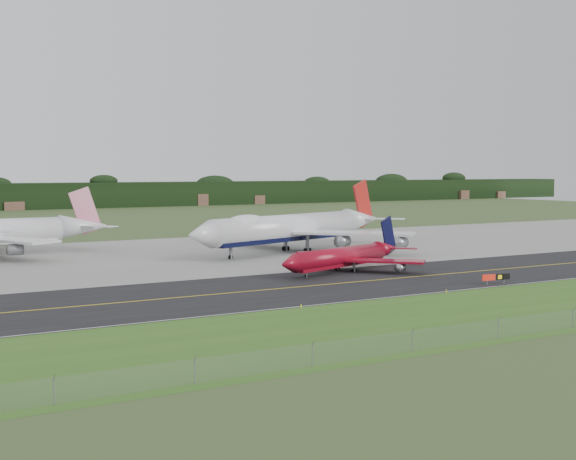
{
  "coord_description": "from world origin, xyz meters",
  "views": [
    {
      "loc": [
        -81.72,
        -110.26,
        18.41
      ],
      "look_at": [
        -2.99,
        22.0,
        6.77
      ],
      "focal_mm": 50.0,
      "sensor_mm": 36.0,
      "label": 1
    }
  ],
  "objects": [
    {
      "name": "ground",
      "position": [
        0.0,
        0.0,
        0.0
      ],
      "size": [
        600.0,
        600.0,
        0.0
      ],
      "primitive_type": "plane",
      "color": "#364821",
      "rests_on": "ground"
    },
    {
      "name": "grass_verge",
      "position": [
        0.0,
        -35.0,
        0.01
      ],
      "size": [
        400.0,
        30.0,
        0.01
      ],
      "primitive_type": "cube",
      "color": "#2F5B1A",
      "rests_on": "ground"
    },
    {
      "name": "taxiway",
      "position": [
        0.0,
        -4.0,
        0.01
      ],
      "size": [
        400.0,
        32.0,
        0.02
      ],
      "primitive_type": "cube",
      "color": "black",
      "rests_on": "ground"
    },
    {
      "name": "apron",
      "position": [
        0.0,
        51.0,
        0.01
      ],
      "size": [
        400.0,
        78.0,
        0.01
      ],
      "primitive_type": "cube",
      "color": "gray",
      "rests_on": "ground"
    },
    {
      "name": "taxiway_centreline",
      "position": [
        0.0,
        -4.0,
        0.03
      ],
      "size": [
        400.0,
        0.4,
        0.0
      ],
      "primitive_type": "cube",
      "color": "gold",
      "rests_on": "taxiway"
    },
    {
      "name": "taxiway_edge_line",
      "position": [
        0.0,
        -19.5,
        0.03
      ],
      "size": [
        400.0,
        0.25,
        0.0
      ],
      "primitive_type": "cube",
      "color": "silver",
      "rests_on": "taxiway"
    },
    {
      "name": "horizon_treeline",
      "position": [
        0.0,
        273.76,
        5.47
      ],
      "size": [
        700.0,
        25.0,
        12.0
      ],
      "color": "black",
      "rests_on": "ground"
    },
    {
      "name": "jet_ba_747",
      "position": [
        10.13,
        42.07,
        5.43
      ],
      "size": [
        61.77,
        49.82,
        15.96
      ],
      "color": "silver",
      "rests_on": "ground"
    },
    {
      "name": "jet_red_737",
      "position": [
        1.04,
        8.41,
        2.61
      ],
      "size": [
        33.89,
        26.84,
        9.43
      ],
      "color": "maroon",
      "rests_on": "ground"
    },
    {
      "name": "taxiway_sign",
      "position": [
        11.95,
        -18.01,
        1.21
      ],
      "size": [
        5.1,
        1.06,
        1.71
      ],
      "color": "slate",
      "rests_on": "ground"
    },
    {
      "name": "edge_marker_left",
      "position": [
        -26.25,
        -20.5,
        0.25
      ],
      "size": [
        0.16,
        0.16,
        0.5
      ],
      "primitive_type": "cylinder",
      "color": "yellow",
      "rests_on": "ground"
    },
    {
      "name": "edge_marker_center",
      "position": [
        -0.75,
        -20.5,
        0.25
      ],
      "size": [
        0.16,
        0.16,
        0.5
      ],
      "primitive_type": "cylinder",
      "color": "yellow",
      "rests_on": "ground"
    }
  ]
}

